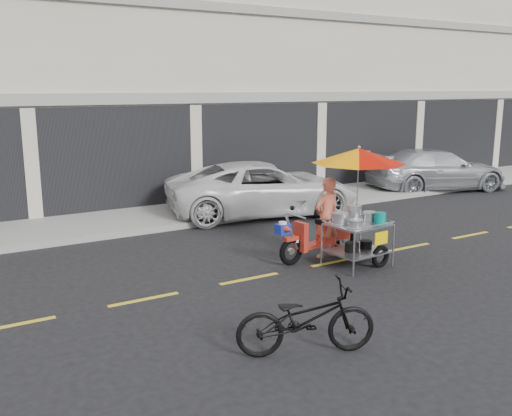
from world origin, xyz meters
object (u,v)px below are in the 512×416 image
white_pickup (263,188)px  food_vendor_rig (346,189)px  near_bicycle (306,319)px  silver_pickup (436,170)px

white_pickup → food_vendor_rig: 4.60m
white_pickup → near_bicycle: 8.27m
silver_pickup → near_bicycle: size_ratio=2.59×
white_pickup → silver_pickup: white_pickup is taller
white_pickup → near_bicycle: size_ratio=2.84×
white_pickup → food_vendor_rig: size_ratio=2.14×
white_pickup → silver_pickup: size_ratio=1.10×
white_pickup → food_vendor_rig: (-0.86, -4.46, 0.75)m
silver_pickup → near_bicycle: 13.18m
silver_pickup → near_bicycle: (-10.81, -7.53, -0.21)m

